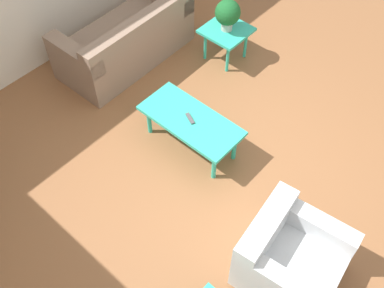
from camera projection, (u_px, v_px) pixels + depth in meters
The scene contains 7 objects.
ground_plane at pixel (230, 174), 4.91m from camera, with size 14.00×14.00×0.00m, color #8E5B38.
sofa at pixel (127, 40), 5.86m from camera, with size 0.90×1.82×0.78m.
armchair at pixel (289, 258), 4.00m from camera, with size 0.92×0.90×0.71m.
coffee_table at pixel (191, 122), 4.87m from camera, with size 1.15×0.53×0.44m.
side_table_plant at pixel (226, 33), 5.80m from camera, with size 0.56×0.56×0.46m.
potted_plant at pixel (228, 13), 5.56m from camera, with size 0.32×0.32×0.41m.
remote_control at pixel (190, 119), 4.82m from camera, with size 0.16×0.10×0.02m.
Camera 1 is at (-1.55, 2.36, 4.06)m, focal length 42.00 mm.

